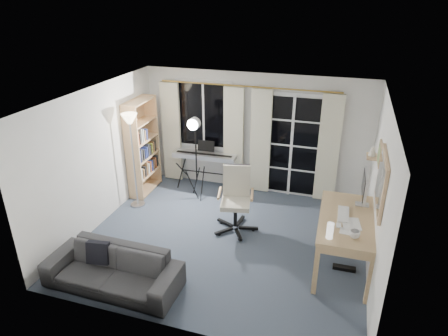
# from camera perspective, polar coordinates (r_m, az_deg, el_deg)

# --- Properties ---
(floor) EXTENTS (4.50, 4.00, 0.02)m
(floor) POSITION_cam_1_polar(r_m,az_deg,el_deg) (6.76, 0.05, -10.21)
(floor) COLOR #3D4959
(floor) RESTS_ON ground
(window) EXTENTS (1.20, 0.08, 1.40)m
(window) POSITION_cam_1_polar(r_m,az_deg,el_deg) (8.13, -2.86, 7.61)
(window) COLOR white
(window) RESTS_ON floor
(french_door) EXTENTS (1.32, 0.09, 2.11)m
(french_door) POSITION_cam_1_polar(r_m,az_deg,el_deg) (7.87, 9.63, 3.08)
(french_door) COLOR white
(french_door) RESTS_ON floor
(curtains) EXTENTS (3.60, 0.07, 2.13)m
(curtains) POSITION_cam_1_polar(r_m,az_deg,el_deg) (7.91, 3.20, 4.04)
(curtains) COLOR gold
(curtains) RESTS_ON floor
(bookshelf) EXTENTS (0.33, 0.90, 1.91)m
(bookshelf) POSITION_cam_1_polar(r_m,az_deg,el_deg) (8.11, -11.78, 2.64)
(bookshelf) COLOR tan
(bookshelf) RESTS_ON floor
(torchiere_lamp) EXTENTS (0.33, 0.33, 1.82)m
(torchiere_lamp) POSITION_cam_1_polar(r_m,az_deg,el_deg) (7.34, -13.17, 4.88)
(torchiere_lamp) COLOR #B2B2B7
(torchiere_lamp) RESTS_ON floor
(keyboard_piano) EXTENTS (1.31, 0.67, 0.94)m
(keyboard_piano) POSITION_cam_1_polar(r_m,az_deg,el_deg) (8.11, -2.78, 1.70)
(keyboard_piano) COLOR black
(keyboard_piano) RESTS_ON floor
(studio_light) EXTENTS (0.31, 0.34, 1.71)m
(studio_light) POSITION_cam_1_polar(r_m,az_deg,el_deg) (7.44, -4.25, 4.94)
(studio_light) COLOR black
(studio_light) RESTS_ON floor
(office_chair) EXTENTS (0.77, 0.76, 1.11)m
(office_chair) POSITION_cam_1_polar(r_m,az_deg,el_deg) (6.78, 1.74, -3.56)
(office_chair) COLOR black
(office_chair) RESTS_ON floor
(desk) EXTENTS (0.80, 1.56, 0.83)m
(desk) POSITION_cam_1_polar(r_m,az_deg,el_deg) (6.06, 17.09, -7.62)
(desk) COLOR #A07F52
(desk) RESTS_ON floor
(monitor) EXTENTS (0.20, 0.60, 0.52)m
(monitor) POSITION_cam_1_polar(r_m,az_deg,el_deg) (6.27, 19.46, -2.48)
(monitor) COLOR silver
(monitor) RESTS_ON desk
(desk_clutter) EXTENTS (0.48, 0.95, 1.05)m
(desk_clutter) POSITION_cam_1_polar(r_m,az_deg,el_deg) (5.89, 16.25, -9.39)
(desk_clutter) COLOR white
(desk_clutter) RESTS_ON desk
(mug) EXTENTS (0.14, 0.11, 0.14)m
(mug) POSITION_cam_1_polar(r_m,az_deg,el_deg) (5.54, 18.17, -8.87)
(mug) COLOR silver
(mug) RESTS_ON desk
(wall_mirror) EXTENTS (0.04, 0.94, 0.74)m
(wall_mirror) POSITION_cam_1_polar(r_m,az_deg,el_deg) (5.49, 21.58, -1.93)
(wall_mirror) COLOR tan
(wall_mirror) RESTS_ON floor
(framed_print) EXTENTS (0.03, 0.42, 0.32)m
(framed_print) POSITION_cam_1_polar(r_m,az_deg,el_deg) (6.30, 21.38, 1.91)
(framed_print) COLOR tan
(framed_print) RESTS_ON floor
(wall_shelf) EXTENTS (0.16, 0.30, 0.18)m
(wall_shelf) POSITION_cam_1_polar(r_m,az_deg,el_deg) (6.83, 20.42, 2.00)
(wall_shelf) COLOR tan
(wall_shelf) RESTS_ON floor
(sofa) EXTENTS (1.90, 0.59, 0.74)m
(sofa) POSITION_cam_1_polar(r_m,az_deg,el_deg) (5.83, -15.75, -13.06)
(sofa) COLOR #2E2D30
(sofa) RESTS_ON floor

